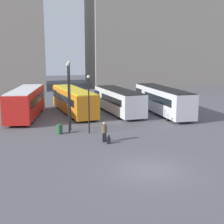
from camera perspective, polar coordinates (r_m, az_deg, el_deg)
ground_plane at (r=19.38m, az=7.08°, el=-10.58°), size 160.00×160.00×0.00m
building_block_right at (r=70.13m, az=8.78°, el=14.10°), size 30.82×13.06×22.20m
bus_0 at (r=35.26m, az=-15.46°, el=1.77°), size 4.25×10.55×3.15m
bus_1 at (r=36.71m, az=-7.08°, el=2.20°), size 4.10×11.62×2.85m
bus_2 at (r=36.56m, az=1.15°, el=2.18°), size 3.76×10.38×2.78m
bus_3 at (r=36.66m, az=9.19°, el=2.26°), size 2.69×11.81×3.00m
traveler at (r=24.79m, az=-1.42°, el=-3.31°), size 0.44×0.44×1.65m
suitcase at (r=24.60m, az=-0.64°, el=-5.20°), size 0.28×0.40×0.70m
lamp_post_0 at (r=28.23m, az=-7.73°, el=3.90°), size 0.28×0.28×6.32m
lamp_post_1 at (r=27.38m, az=-7.98°, el=3.51°), size 0.28×0.28×6.16m
lamp_post_2 at (r=27.11m, az=-4.27°, el=2.37°), size 0.28×0.28×5.13m
trash_bin at (r=27.74m, az=-9.58°, el=-3.10°), size 0.52×0.52×0.85m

